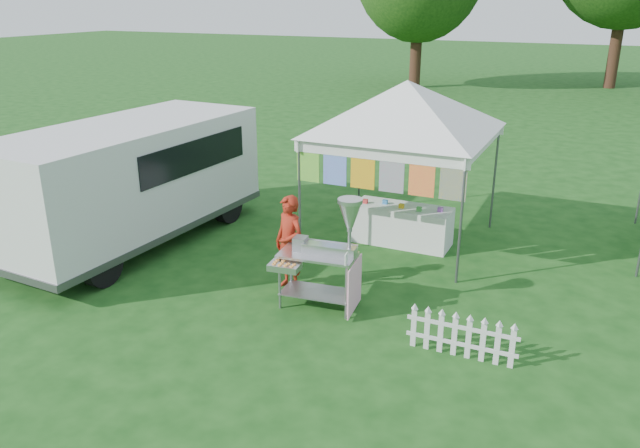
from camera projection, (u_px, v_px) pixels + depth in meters
The scene contains 7 objects.
ground at pixel (323, 321), 8.93m from camera, with size 120.00×120.00×0.00m, color #144213.
canopy_main at pixel (407, 81), 10.88m from camera, with size 4.24×4.24×3.45m.
donut_cart at pixel (329, 245), 8.95m from camera, with size 1.24×0.97×1.73m.
vendor at pixel (289, 243), 9.69m from camera, with size 0.56×0.37×1.53m, color maroon.
cargo_van at pixel (135, 178), 11.55m from camera, with size 2.41×5.46×2.23m.
picket_fence at pixel (461, 337), 7.96m from camera, with size 1.44×0.04×0.56m.
display_table at pixel (402, 225), 11.63m from camera, with size 1.80×0.70×0.73m, color white.
Camera 1 is at (3.31, -7.18, 4.38)m, focal length 35.00 mm.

